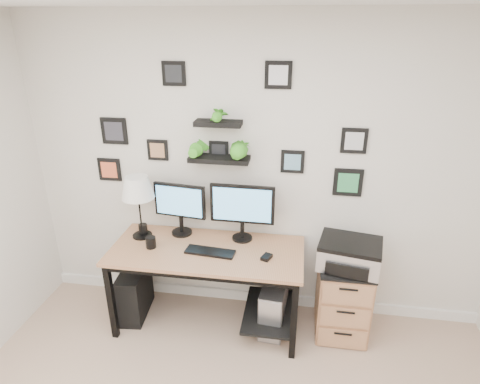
% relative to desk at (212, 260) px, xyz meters
% --- Properties ---
extents(room, '(4.00, 4.00, 4.00)m').
position_rel_desk_xyz_m(room, '(0.33, 0.32, -0.58)').
color(room, tan).
rests_on(room, ground).
extents(desk, '(1.60, 0.70, 0.75)m').
position_rel_desk_xyz_m(desk, '(0.00, 0.00, 0.00)').
color(desk, '#B27C54').
rests_on(desk, ground).
extents(monitor_left, '(0.46, 0.20, 0.47)m').
position_rel_desk_xyz_m(monitor_left, '(-0.32, 0.19, 0.40)').
color(monitor_left, black).
rests_on(monitor_left, desk).
extents(monitor_right, '(0.54, 0.18, 0.50)m').
position_rel_desk_xyz_m(monitor_right, '(0.23, 0.18, 0.42)').
color(monitor_right, black).
rests_on(monitor_right, desk).
extents(keyboard, '(0.42, 0.17, 0.02)m').
position_rel_desk_xyz_m(keyboard, '(0.01, -0.09, 0.13)').
color(keyboard, black).
rests_on(keyboard, desk).
extents(mouse, '(0.09, 0.11, 0.03)m').
position_rel_desk_xyz_m(mouse, '(0.47, -0.10, 0.14)').
color(mouse, black).
rests_on(mouse, desk).
extents(table_lamp, '(0.27, 0.27, 0.56)m').
position_rel_desk_xyz_m(table_lamp, '(-0.65, 0.10, 0.57)').
color(table_lamp, black).
rests_on(table_lamp, desk).
extents(mug, '(0.08, 0.08, 0.10)m').
position_rel_desk_xyz_m(mug, '(-0.50, -0.08, 0.17)').
color(mug, black).
rests_on(mug, desk).
extents(pen_cup, '(0.08, 0.08, 0.10)m').
position_rel_desk_xyz_m(pen_cup, '(-0.65, 0.13, 0.17)').
color(pen_cup, black).
rests_on(pen_cup, desk).
extents(pc_tower_black, '(0.24, 0.47, 0.46)m').
position_rel_desk_xyz_m(pc_tower_black, '(-0.72, -0.02, -0.40)').
color(pc_tower_black, black).
rests_on(pc_tower_black, ground).
extents(pc_tower_grey, '(0.23, 0.46, 0.44)m').
position_rel_desk_xyz_m(pc_tower_grey, '(0.54, -0.01, -0.41)').
color(pc_tower_grey, gray).
rests_on(pc_tower_grey, ground).
extents(file_cabinet, '(0.43, 0.53, 0.67)m').
position_rel_desk_xyz_m(file_cabinet, '(1.11, 0.06, -0.29)').
color(file_cabinet, '#B27C54').
rests_on(file_cabinet, ground).
extents(printer, '(0.54, 0.46, 0.22)m').
position_rel_desk_xyz_m(printer, '(1.12, 0.02, 0.15)').
color(printer, silver).
rests_on(printer, file_cabinet).
extents(wall_decor, '(2.30, 0.18, 1.06)m').
position_rel_desk_xyz_m(wall_decor, '(0.05, 0.26, 1.00)').
color(wall_decor, black).
rests_on(wall_decor, ground).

